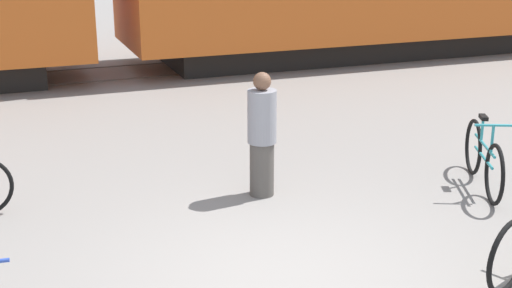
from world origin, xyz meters
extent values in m
plane|color=gray|center=(0.00, 0.00, 0.00)|extent=(80.00, 80.00, 0.00)
cube|color=black|center=(6.53, 10.09, 0.28)|extent=(10.25, 2.37, 0.55)
cube|color=#4C4238|center=(0.00, 9.37, 0.01)|extent=(63.39, 0.07, 0.01)
cube|color=#4C4238|center=(0.00, 10.81, 0.01)|extent=(63.39, 0.07, 0.01)
torus|color=black|center=(1.87, -0.87, 0.37)|extent=(0.70, 0.33, 0.74)
torus|color=black|center=(3.14, 0.95, 0.38)|extent=(0.35, 0.71, 0.76)
torus|color=black|center=(3.57, 1.93, 0.38)|extent=(0.35, 0.71, 0.76)
cylinder|color=teal|center=(3.35, 1.44, 0.57)|extent=(0.41, 0.88, 0.04)
cylinder|color=teal|center=(3.35, 1.44, 0.41)|extent=(0.37, 0.80, 0.04)
cylinder|color=teal|center=(3.43, 1.61, 0.73)|extent=(0.04, 0.04, 0.32)
cube|color=black|center=(3.43, 1.61, 0.89)|extent=(0.15, 0.22, 0.05)
cylinder|color=teal|center=(3.24, 1.17, 0.75)|extent=(0.04, 0.04, 0.35)
cylinder|color=teal|center=(3.24, 1.17, 0.92)|extent=(0.43, 0.21, 0.03)
cylinder|color=#514C47|center=(0.62, 2.21, 0.35)|extent=(0.30, 0.30, 0.69)
cylinder|color=gray|center=(0.62, 2.21, 1.02)|extent=(0.36, 0.36, 0.66)
sphere|color=brown|center=(0.62, 2.21, 1.46)|extent=(0.22, 0.22, 0.22)
camera|label=1|loc=(-2.36, -5.59, 3.36)|focal=50.00mm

